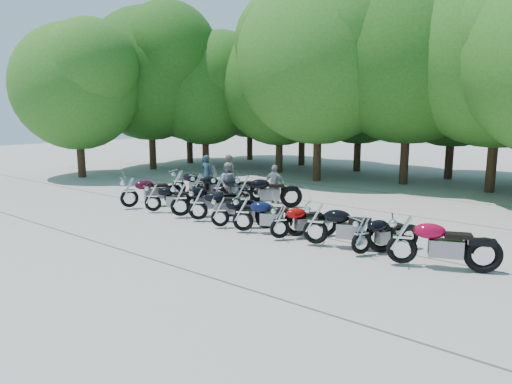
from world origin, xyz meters
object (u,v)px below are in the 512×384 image
Objects in this scene: motorcycle_1 at (153,197)px; motorcycle_0 at (129,191)px; motorcycle_10 at (178,182)px; rider_1 at (228,182)px; motorcycle_6 at (280,220)px; motorcycle_7 at (316,222)px; motorcycle_9 at (402,238)px; motorcycle_11 at (198,186)px; motorcycle_13 at (244,190)px; motorcycle_4 at (220,211)px; motorcycle_2 at (180,199)px; motorcycle_12 at (219,188)px; motorcycle_8 at (362,234)px; rider_0 at (207,174)px; motorcycle_5 at (243,213)px; motorcycle_3 at (198,203)px; rider_2 at (275,184)px; rider_3 at (229,176)px.

motorcycle_0 is at bearing 58.42° from motorcycle_1.
motorcycle_10 is 2.51m from rider_1.
motorcycle_10 is at bearing 13.60° from motorcycle_6.
motorcycle_9 reaches higher than motorcycle_7.
motorcycle_13 is at bearing -155.11° from motorcycle_11.
motorcycle_4 is at bearing 166.83° from motorcycle_13.
motorcycle_12 is (-0.52, 2.53, -0.01)m from motorcycle_2.
motorcycle_13 is at bearing -114.20° from motorcycle_0.
motorcycle_2 is 1.02× the size of motorcycle_12.
motorcycle_6 is 1.27× the size of rider_1.
motorcycle_2 is 1.18× the size of motorcycle_8.
rider_0 reaches higher than motorcycle_8.
motorcycle_6 is at bearing 31.60° from motorcycle_8.
motorcycle_3 is at bearing 58.03° from motorcycle_5.
motorcycle_2 is 3.04m from motorcycle_5.
rider_2 is (1.75, 0.90, -0.03)m from rider_1.
motorcycle_11 is at bearing 50.78° from motorcycle_9.
rider_1 reaches higher than motorcycle_3.
motorcycle_9 is 10.24m from motorcycle_11.
rider_0 is at bearing -29.73° from motorcycle_10.
motorcycle_11 is at bearing 52.71° from motorcycle_13.
motorcycle_5 is 0.94× the size of motorcycle_7.
motorcycle_2 is 1.49× the size of rider_1.
motorcycle_7 is (3.43, 0.20, 0.11)m from motorcycle_4.
motorcycle_6 is (4.39, -0.12, -0.10)m from motorcycle_2.
motorcycle_0 is 1.06× the size of motorcycle_5.
rider_2 is (-1.05, 4.37, 0.22)m from motorcycle_4.
motorcycle_11 reaches higher than motorcycle_8.
motorcycle_2 is at bearing 104.76° from rider_3.
motorcycle_8 is at bearing -140.12° from motorcycle_2.
motorcycle_9 is (10.71, 0.07, 0.02)m from motorcycle_0.
motorcycle_5 is at bearing 179.97° from motorcycle_13.
motorcycle_4 is 2.30m from motorcycle_6.
motorcycle_3 is 1.23× the size of rider_3.
motorcycle_6 is at bearing 66.20° from motorcycle_9.
motorcycle_10 is at bearing 21.83° from motorcycle_12.
motorcycle_7 reaches higher than motorcycle_1.
motorcycle_5 is 1.36m from motorcycle_6.
motorcycle_10 reaches higher than motorcycle_8.
motorcycle_11 reaches higher than motorcycle_1.
motorcycle_11 is 3.27m from rider_2.
rider_0 is 3.96m from rider_2.
rider_2 is at bearing -38.94° from motorcycle_3.
motorcycle_10 is (-0.47, 2.92, -0.01)m from motorcycle_0.
rider_3 is at bearing 38.50° from motorcycle_7.
motorcycle_3 is 1.00× the size of motorcycle_5.
motorcycle_3 is at bearing 69.47° from motorcycle_7.
motorcycle_7 is at bearing -177.11° from motorcycle_11.
motorcycle_2 is 1.17× the size of motorcycle_6.
motorcycle_3 reaches higher than motorcycle_6.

